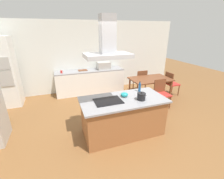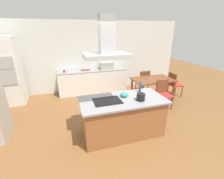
{
  "view_description": "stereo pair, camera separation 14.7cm",
  "coord_description": "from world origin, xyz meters",
  "px_view_note": "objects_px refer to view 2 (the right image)",
  "views": [
    {
      "loc": [
        -1.32,
        -2.92,
        2.36
      ],
      "look_at": [
        -0.13,
        0.4,
        1.0
      ],
      "focal_mm": 24.92,
      "sensor_mm": 36.0,
      "label": 1
    },
    {
      "loc": [
        -1.18,
        -2.97,
        2.36
      ],
      "look_at": [
        -0.13,
        0.4,
        1.0
      ],
      "focal_mm": 24.92,
      "sensor_mm": 36.0,
      "label": 2
    }
  ],
  "objects_px": {
    "dining_table": "(153,81)",
    "range_hood": "(107,44)",
    "chair_facing_island": "(163,92)",
    "countertop_microwave": "(106,65)",
    "tea_kettle": "(141,97)",
    "coffee_mug_red": "(64,71)",
    "olive_oil_bottle": "(140,88)",
    "cooktop": "(107,101)",
    "chair_at_right_end": "(174,83)",
    "wall_oven_stack": "(9,72)",
    "cutting_board": "(85,70)",
    "mixing_bowl": "(124,95)",
    "chair_facing_back_wall": "(143,80)"
  },
  "relations": [
    {
      "from": "range_hood",
      "to": "countertop_microwave",
      "type": "bearing_deg",
      "value": 75.09
    },
    {
      "from": "range_hood",
      "to": "olive_oil_bottle",
      "type": "bearing_deg",
      "value": 17.11
    },
    {
      "from": "countertop_microwave",
      "to": "chair_at_right_end",
      "type": "relative_size",
      "value": 0.56
    },
    {
      "from": "tea_kettle",
      "to": "countertop_microwave",
      "type": "height_order",
      "value": "countertop_microwave"
    },
    {
      "from": "olive_oil_bottle",
      "to": "coffee_mug_red",
      "type": "distance_m",
      "value": 3.08
    },
    {
      "from": "cutting_board",
      "to": "chair_at_right_end",
      "type": "bearing_deg",
      "value": -23.9
    },
    {
      "from": "cooktop",
      "to": "countertop_microwave",
      "type": "bearing_deg",
      "value": 75.09
    },
    {
      "from": "countertop_microwave",
      "to": "wall_oven_stack",
      "type": "xyz_separation_m",
      "value": [
        -3.3,
        -0.23,
        0.06
      ]
    },
    {
      "from": "cutting_board",
      "to": "coffee_mug_red",
      "type": "bearing_deg",
      "value": -171.17
    },
    {
      "from": "mixing_bowl",
      "to": "cooktop",
      "type": "bearing_deg",
      "value": -164.58
    },
    {
      "from": "olive_oil_bottle",
      "to": "wall_oven_stack",
      "type": "distance_m",
      "value": 4.19
    },
    {
      "from": "olive_oil_bottle",
      "to": "chair_facing_island",
      "type": "relative_size",
      "value": 0.3
    },
    {
      "from": "olive_oil_bottle",
      "to": "wall_oven_stack",
      "type": "height_order",
      "value": "wall_oven_stack"
    },
    {
      "from": "cutting_board",
      "to": "range_hood",
      "type": "xyz_separation_m",
      "value": [
        0.05,
        -2.93,
        1.19
      ]
    },
    {
      "from": "coffee_mug_red",
      "to": "chair_at_right_end",
      "type": "relative_size",
      "value": 0.1
    },
    {
      "from": "cooktop",
      "to": "wall_oven_stack",
      "type": "xyz_separation_m",
      "value": [
        -2.54,
        2.65,
        0.2
      ]
    },
    {
      "from": "tea_kettle",
      "to": "countertop_microwave",
      "type": "xyz_separation_m",
      "value": [
        0.05,
        3.05,
        0.06
      ]
    },
    {
      "from": "cutting_board",
      "to": "chair_facing_back_wall",
      "type": "bearing_deg",
      "value": -17.87
    },
    {
      "from": "cooktop",
      "to": "chair_facing_island",
      "type": "bearing_deg",
      "value": 23.35
    },
    {
      "from": "cooktop",
      "to": "chair_facing_island",
      "type": "height_order",
      "value": "cooktop"
    },
    {
      "from": "olive_oil_bottle",
      "to": "range_hood",
      "type": "height_order",
      "value": "range_hood"
    },
    {
      "from": "countertop_microwave",
      "to": "cutting_board",
      "type": "distance_m",
      "value": 0.83
    },
    {
      "from": "countertop_microwave",
      "to": "dining_table",
      "type": "height_order",
      "value": "countertop_microwave"
    },
    {
      "from": "chair_at_right_end",
      "to": "dining_table",
      "type": "bearing_deg",
      "value": -180.0
    },
    {
      "from": "cooktop",
      "to": "range_hood",
      "type": "height_order",
      "value": "range_hood"
    },
    {
      "from": "countertop_microwave",
      "to": "chair_facing_island",
      "type": "height_order",
      "value": "countertop_microwave"
    },
    {
      "from": "cutting_board",
      "to": "wall_oven_stack",
      "type": "xyz_separation_m",
      "value": [
        -2.49,
        -0.28,
        0.19
      ]
    },
    {
      "from": "cooktop",
      "to": "countertop_microwave",
      "type": "distance_m",
      "value": 2.98
    },
    {
      "from": "cooktop",
      "to": "chair_at_right_end",
      "type": "distance_m",
      "value": 3.42
    },
    {
      "from": "tea_kettle",
      "to": "cutting_board",
      "type": "xyz_separation_m",
      "value": [
        -0.77,
        3.1,
        -0.07
      ]
    },
    {
      "from": "range_hood",
      "to": "coffee_mug_red",
      "type": "bearing_deg",
      "value": 106.64
    },
    {
      "from": "coffee_mug_red",
      "to": "olive_oil_bottle",
      "type": "bearing_deg",
      "value": -54.98
    },
    {
      "from": "olive_oil_bottle",
      "to": "cutting_board",
      "type": "height_order",
      "value": "olive_oil_bottle"
    },
    {
      "from": "countertop_microwave",
      "to": "coffee_mug_red",
      "type": "distance_m",
      "value": 1.61
    },
    {
      "from": "tea_kettle",
      "to": "olive_oil_bottle",
      "type": "distance_m",
      "value": 0.51
    },
    {
      "from": "chair_facing_island",
      "to": "countertop_microwave",
      "type": "bearing_deg",
      "value": 124.02
    },
    {
      "from": "wall_oven_stack",
      "to": "chair_facing_island",
      "type": "distance_m",
      "value": 4.99
    },
    {
      "from": "chair_facing_back_wall",
      "to": "range_hood",
      "type": "bearing_deg",
      "value": -133.18
    },
    {
      "from": "coffee_mug_red",
      "to": "chair_facing_island",
      "type": "relative_size",
      "value": 0.1
    },
    {
      "from": "chair_facing_island",
      "to": "wall_oven_stack",
      "type": "bearing_deg",
      "value": 159.43
    },
    {
      "from": "tea_kettle",
      "to": "chair_at_right_end",
      "type": "xyz_separation_m",
      "value": [
        2.3,
        1.75,
        -0.47
      ]
    },
    {
      "from": "cutting_board",
      "to": "range_hood",
      "type": "relative_size",
      "value": 0.38
    },
    {
      "from": "chair_facing_island",
      "to": "chair_at_right_end",
      "type": "height_order",
      "value": "same"
    },
    {
      "from": "mixing_bowl",
      "to": "chair_at_right_end",
      "type": "height_order",
      "value": "mixing_bowl"
    },
    {
      "from": "cooktop",
      "to": "coffee_mug_red",
      "type": "bearing_deg",
      "value": 106.64
    },
    {
      "from": "coffee_mug_red",
      "to": "wall_oven_stack",
      "type": "distance_m",
      "value": 1.71
    },
    {
      "from": "olive_oil_bottle",
      "to": "cutting_board",
      "type": "relative_size",
      "value": 0.78
    },
    {
      "from": "mixing_bowl",
      "to": "cutting_board",
      "type": "height_order",
      "value": "mixing_bowl"
    },
    {
      "from": "dining_table",
      "to": "range_hood",
      "type": "xyz_separation_m",
      "value": [
        -2.1,
        -1.57,
        1.43
      ]
    },
    {
      "from": "mixing_bowl",
      "to": "chair_facing_back_wall",
      "type": "height_order",
      "value": "mixing_bowl"
    }
  ]
}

